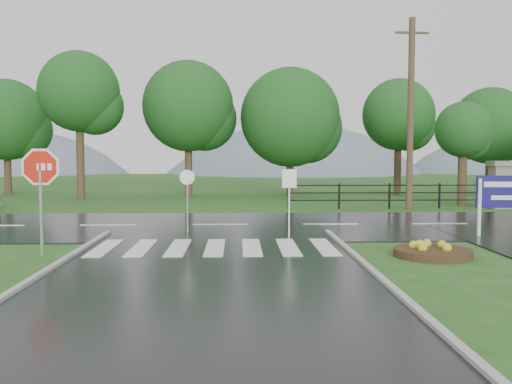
{
  "coord_description": "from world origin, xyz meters",
  "views": [
    {
      "loc": [
        0.62,
        -10.43,
        2.65
      ],
      "look_at": [
        1.15,
        6.0,
        1.5
      ],
      "focal_mm": 40.0,
      "sensor_mm": 36.0,
      "label": 1
    }
  ],
  "objects": [
    {
      "name": "fence_west",
      "position": [
        7.75,
        16.0,
        0.72
      ],
      "size": [
        9.58,
        0.08,
        1.2
      ],
      "color": "black",
      "rests_on": "ground"
    },
    {
      "name": "flower_bed",
      "position": [
        5.57,
        3.76,
        0.15
      ],
      "size": [
        1.96,
        1.96,
        0.39
      ],
      "color": "#332111",
      "rests_on": "ground"
    },
    {
      "name": "utility_pole_east",
      "position": [
        8.53,
        15.5,
        4.43
      ],
      "size": [
        1.55,
        0.29,
        8.72
      ],
      "color": "#473523",
      "rests_on": "ground"
    },
    {
      "name": "curb_right",
      "position": [
        3.55,
        -4.0,
        0.0
      ],
      "size": [
        0.15,
        24.0,
        0.12
      ],
      "primitive_type": "cube",
      "color": "#A3A39B",
      "rests_on": "ground"
    },
    {
      "name": "main_road",
      "position": [
        0.0,
        10.0,
        0.0
      ],
      "size": [
        90.0,
        8.0,
        0.04
      ],
      "primitive_type": "cube",
      "color": "black",
      "rests_on": "ground"
    },
    {
      "name": "treeline",
      "position": [
        1.0,
        24.0,
        0.0
      ],
      "size": [
        83.2,
        5.2,
        10.0
      ],
      "color": "#164718",
      "rests_on": "ground"
    },
    {
      "name": "entrance_tree_left",
      "position": [
        11.78,
        17.5,
        3.72
      ],
      "size": [
        2.76,
        2.76,
        5.15
      ],
      "color": "#3D2B1C",
      "rests_on": "ground"
    },
    {
      "name": "estate_billboard",
      "position": [
        9.15,
        6.96,
        1.33
      ],
      "size": [
        2.2,
        0.21,
        1.93
      ],
      "color": "silver",
      "rests_on": "ground"
    },
    {
      "name": "reg_sign_round",
      "position": [
        -1.01,
        8.0,
        1.33
      ],
      "size": [
        0.48,
        0.09,
        2.09
      ],
      "color": "#939399",
      "rests_on": "ground"
    },
    {
      "name": "ground",
      "position": [
        0.0,
        0.0,
        0.0
      ],
      "size": [
        120.0,
        120.0,
        0.0
      ],
      "primitive_type": "plane",
      "color": "#23521B",
      "rests_on": "ground"
    },
    {
      "name": "stop_sign",
      "position": [
        -4.4,
        4.21,
        2.02
      ],
      "size": [
        1.3,
        0.12,
        2.93
      ],
      "color": "#939399",
      "rests_on": "ground"
    },
    {
      "name": "pillar_west",
      "position": [
        13.0,
        16.0,
        1.18
      ],
      "size": [
        1.0,
        1.0,
        2.24
      ],
      "color": "gray",
      "rests_on": "ground"
    },
    {
      "name": "reg_sign_small",
      "position": [
        2.23,
        7.24,
        1.5
      ],
      "size": [
        0.47,
        0.11,
        2.12
      ],
      "color": "#939399",
      "rests_on": "ground"
    },
    {
      "name": "crosswalk",
      "position": [
        0.0,
        5.0,
        0.06
      ],
      "size": [
        6.5,
        2.8,
        0.02
      ],
      "color": "silver",
      "rests_on": "ground"
    },
    {
      "name": "hills",
      "position": [
        3.49,
        65.0,
        -15.54
      ],
      "size": [
        102.0,
        48.0,
        48.0
      ],
      "color": "slate",
      "rests_on": "ground"
    }
  ]
}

